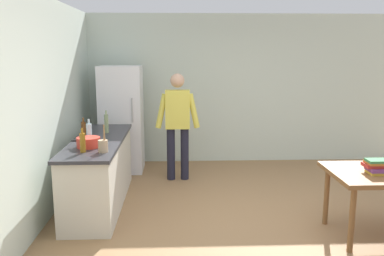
% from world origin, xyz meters
% --- Properties ---
extents(ground_plane, '(14.00, 14.00, 0.00)m').
position_xyz_m(ground_plane, '(0.00, 0.00, 0.00)').
color(ground_plane, '#936D47').
extents(wall_back, '(6.40, 0.12, 2.70)m').
position_xyz_m(wall_back, '(0.00, 3.00, 1.35)').
color(wall_back, silver).
rests_on(wall_back, ground_plane).
extents(wall_left, '(0.12, 5.60, 2.70)m').
position_xyz_m(wall_left, '(-2.60, 0.20, 1.35)').
color(wall_left, silver).
rests_on(wall_left, ground_plane).
extents(kitchen_counter, '(0.64, 2.20, 0.90)m').
position_xyz_m(kitchen_counter, '(-2.00, 0.80, 0.45)').
color(kitchen_counter, beige).
rests_on(kitchen_counter, ground_plane).
extents(refrigerator, '(0.70, 0.67, 1.80)m').
position_xyz_m(refrigerator, '(-1.90, 2.40, 0.90)').
color(refrigerator, white).
rests_on(refrigerator, ground_plane).
extents(person, '(0.70, 0.22, 1.70)m').
position_xyz_m(person, '(-0.95, 1.85, 0.98)').
color(person, '#1E1E2D').
rests_on(person, ground_plane).
extents(cooking_pot, '(0.40, 0.28, 0.12)m').
position_xyz_m(cooking_pot, '(-2.03, 0.35, 0.96)').
color(cooking_pot, red).
rests_on(cooking_pot, kitchen_counter).
extents(utensil_jar, '(0.11, 0.11, 0.32)m').
position_xyz_m(utensil_jar, '(-1.81, 0.09, 0.98)').
color(utensil_jar, tan).
rests_on(utensil_jar, kitchen_counter).
extents(bottle_vinegar_tall, '(0.06, 0.06, 0.32)m').
position_xyz_m(bottle_vinegar_tall, '(-1.96, 1.21, 1.04)').
color(bottle_vinegar_tall, gray).
rests_on(bottle_vinegar_tall, kitchen_counter).
extents(bottle_water_clear, '(0.07, 0.07, 0.30)m').
position_xyz_m(bottle_water_clear, '(-2.07, 0.59, 1.03)').
color(bottle_water_clear, silver).
rests_on(bottle_water_clear, kitchen_counter).
extents(bottle_oil_amber, '(0.06, 0.06, 0.28)m').
position_xyz_m(bottle_oil_amber, '(-2.04, 0.10, 1.02)').
color(bottle_oil_amber, '#996619').
rests_on(bottle_oil_amber, kitchen_counter).
extents(bottle_beer_brown, '(0.06, 0.06, 0.26)m').
position_xyz_m(bottle_beer_brown, '(-2.22, 0.96, 1.01)').
color(bottle_beer_brown, '#5B3314').
rests_on(bottle_beer_brown, kitchen_counter).
extents(book_stack, '(0.26, 0.21, 0.16)m').
position_xyz_m(book_stack, '(1.17, -0.37, 0.83)').
color(book_stack, gold).
rests_on(book_stack, dining_table).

